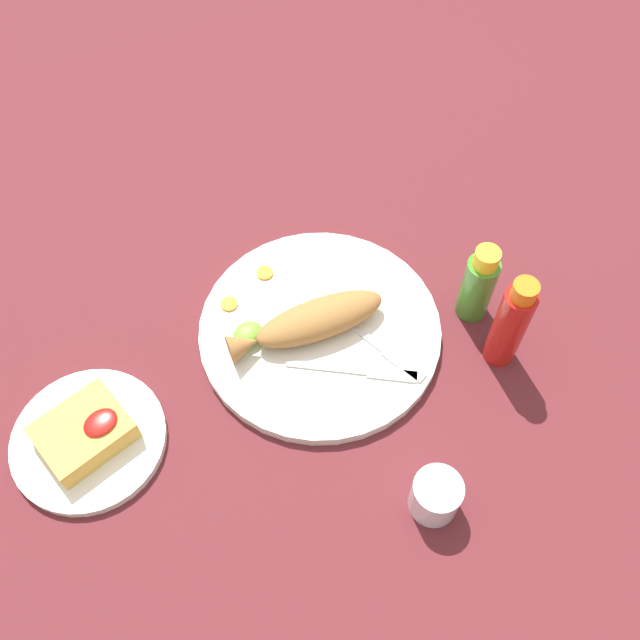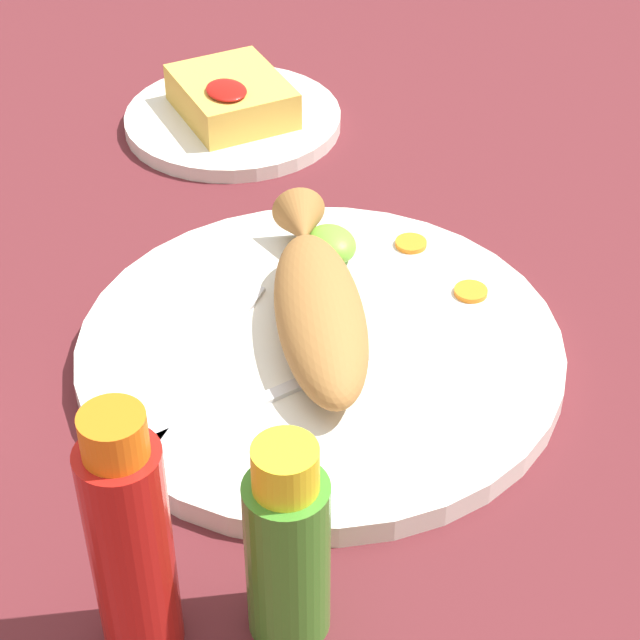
# 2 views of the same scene
# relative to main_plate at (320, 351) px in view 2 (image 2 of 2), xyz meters

# --- Properties ---
(ground_plane) EXTENTS (4.00, 4.00, 0.00)m
(ground_plane) POSITION_rel_main_plate_xyz_m (0.00, 0.00, -0.01)
(ground_plane) COLOR #561E23
(main_plate) EXTENTS (0.35, 0.35, 0.02)m
(main_plate) POSITION_rel_main_plate_xyz_m (0.00, 0.00, 0.00)
(main_plate) COLOR silver
(main_plate) RESTS_ON ground_plane
(fried_fish) EXTENTS (0.24, 0.13, 0.05)m
(fried_fish) POSITION_rel_main_plate_xyz_m (-0.01, 0.00, 0.03)
(fried_fish) COLOR #996633
(fried_fish) RESTS_ON main_plate
(fork_near) EXTENTS (0.04, 0.19, 0.00)m
(fork_near) POSITION_rel_main_plate_xyz_m (0.04, -0.08, 0.01)
(fork_near) COLOR silver
(fork_near) RESTS_ON main_plate
(fork_far) EXTENTS (0.13, 0.15, 0.00)m
(fork_far) POSITION_rel_main_plate_xyz_m (-0.01, -0.09, 0.01)
(fork_far) COLOR silver
(fork_far) RESTS_ON main_plate
(carrot_slice_near) EXTENTS (0.03, 0.03, 0.00)m
(carrot_slice_near) POSITION_rel_main_plate_xyz_m (0.00, 0.13, 0.01)
(carrot_slice_near) COLOR orange
(carrot_slice_near) RESTS_ON main_plate
(carrot_slice_mid) EXTENTS (0.03, 0.03, 0.00)m
(carrot_slice_mid) POSITION_rel_main_plate_xyz_m (-0.08, 0.12, 0.01)
(carrot_slice_mid) COLOR orange
(carrot_slice_mid) RESTS_ON main_plate
(lime_wedge_main) EXTENTS (0.05, 0.04, 0.02)m
(lime_wedge_main) POSITION_rel_main_plate_xyz_m (-0.09, 0.05, 0.02)
(lime_wedge_main) COLOR #6BB233
(lime_wedge_main) RESTS_ON main_plate
(hot_sauce_bottle_red) EXTENTS (0.05, 0.05, 0.17)m
(hot_sauce_bottle_red) POSITION_rel_main_plate_xyz_m (0.17, -0.20, 0.07)
(hot_sauce_bottle_red) COLOR #B21914
(hot_sauce_bottle_red) RESTS_ON ground_plane
(hot_sauce_bottle_green) EXTENTS (0.05, 0.05, 0.14)m
(hot_sauce_bottle_green) POSITION_rel_main_plate_xyz_m (0.20, -0.12, 0.06)
(hot_sauce_bottle_green) COLOR #3D8428
(hot_sauce_bottle_green) RESTS_ON ground_plane
(side_plate_fries) EXTENTS (0.21, 0.21, 0.01)m
(side_plate_fries) POSITION_rel_main_plate_xyz_m (-0.35, 0.08, -0.00)
(side_plate_fries) COLOR silver
(side_plate_fries) RESTS_ON ground_plane
(fries_pile) EXTENTS (0.11, 0.09, 0.04)m
(fries_pile) POSITION_rel_main_plate_xyz_m (-0.35, 0.08, 0.02)
(fries_pile) COLOR gold
(fries_pile) RESTS_ON side_plate_fries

